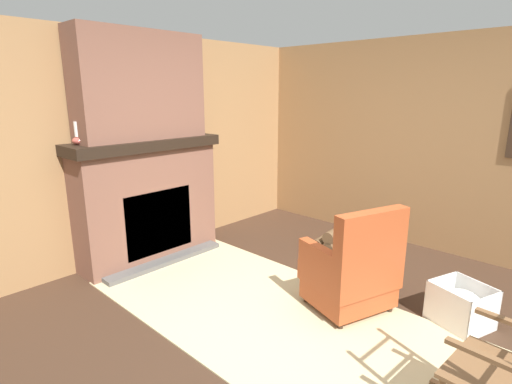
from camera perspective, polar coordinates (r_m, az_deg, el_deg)
The scene contains 13 objects.
ground_plane at distance 3.37m, azimuth 8.05°, elevation -19.85°, with size 14.00×14.00×0.00m, color #3D281C.
wood_panel_wall_left at distance 4.74m, azimuth -17.13°, elevation 6.01°, with size 0.06×5.58×2.50m.
wood_panel_wall_back at distance 5.10m, azimuth 25.53°, elevation 5.89°, with size 5.58×0.09×2.50m.
fireplace_hearth at distance 4.63m, azimuth -15.06°, elevation -1.21°, with size 0.63×1.69×1.37m.
chimney_breast at distance 4.49m, azimuth -16.20°, elevation 14.33°, with size 0.37×1.40×1.11m.
area_rug at distance 3.54m, azimuth 3.82°, elevation -17.69°, with size 3.66×1.66×0.01m.
armchair at distance 3.61m, azimuth 13.62°, elevation -11.08°, with size 0.78×0.84×0.96m.
rocking_chair at distance 2.62m, azimuth 32.10°, elevation -21.52°, with size 0.83×0.52×1.33m.
firewood_stack at distance 4.96m, azimuth 11.23°, elevation -6.96°, with size 0.48×0.44×0.27m.
laundry_basket at distance 3.80m, azimuth 27.25°, elevation -14.12°, with size 0.52×0.49×0.35m.
oil_lamp_vase at distance 4.24m, azimuth -24.00°, elevation 7.25°, with size 0.13×0.13×0.22m.
storage_case at distance 4.79m, azimuth -11.31°, elevation 8.73°, with size 0.14×0.22×0.13m.
decorative_plate_on_mantel at distance 4.58m, azimuth -15.68°, elevation 9.09°, with size 0.07×0.28×0.27m.
Camera 1 is at (1.57, -2.31, 1.88)m, focal length 28.00 mm.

